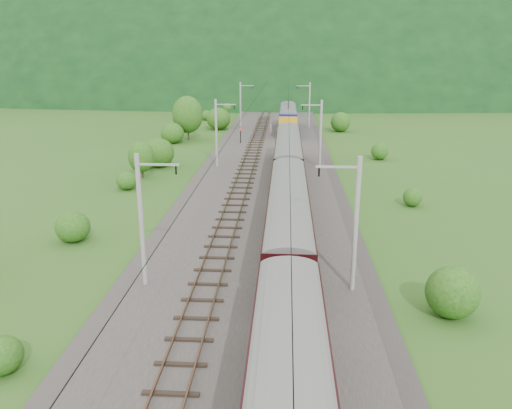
{
  "coord_description": "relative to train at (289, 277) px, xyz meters",
  "views": [
    {
      "loc": [
        2.16,
        -26.98,
        13.87
      ],
      "look_at": [
        -0.05,
        9.13,
        2.6
      ],
      "focal_mm": 35.0,
      "sensor_mm": 36.0,
      "label": 1
    }
  ],
  "objects": [
    {
      "name": "ground",
      "position": [
        -2.4,
        5.15,
        -3.44
      ],
      "size": [
        600.0,
        600.0,
        0.0
      ],
      "primitive_type": "plane",
      "color": "#2A571B",
      "rests_on": "ground"
    },
    {
      "name": "railbed",
      "position": [
        -2.4,
        15.15,
        -3.29
      ],
      "size": [
        14.0,
        220.0,
        0.3
      ],
      "primitive_type": "cube",
      "color": "#38332D",
      "rests_on": "ground"
    },
    {
      "name": "track_left",
      "position": [
        -4.8,
        15.15,
        -3.07
      ],
      "size": [
        2.4,
        220.0,
        0.27
      ],
      "color": "#533523",
      "rests_on": "railbed"
    },
    {
      "name": "track_right",
      "position": [
        0.0,
        15.15,
        -3.07
      ],
      "size": [
        2.4,
        220.0,
        0.27
      ],
      "color": "#533523",
      "rests_on": "railbed"
    },
    {
      "name": "catenary_left",
      "position": [
        -8.52,
        37.15,
        1.06
      ],
      "size": [
        2.54,
        192.28,
        8.0
      ],
      "color": "gray",
      "rests_on": "railbed"
    },
    {
      "name": "catenary_right",
      "position": [
        3.72,
        37.15,
        1.06
      ],
      "size": [
        2.54,
        192.28,
        8.0
      ],
      "color": "gray",
      "rests_on": "railbed"
    },
    {
      "name": "overhead_wires",
      "position": [
        -2.4,
        15.15,
        3.66
      ],
      "size": [
        4.83,
        198.0,
        0.03
      ],
      "color": "black",
      "rests_on": "ground"
    },
    {
      "name": "mountain_main",
      "position": [
        -2.4,
        265.15,
        -3.44
      ],
      "size": [
        504.0,
        360.0,
        244.0
      ],
      "primitive_type": "ellipsoid",
      "color": "black",
      "rests_on": "ground"
    },
    {
      "name": "mountain_ridge",
      "position": [
        -122.4,
        305.15,
        -3.44
      ],
      "size": [
        336.0,
        280.0,
        132.0
      ],
      "primitive_type": "ellipsoid",
      "color": "black",
      "rests_on": "ground"
    },
    {
      "name": "train",
      "position": [
        0.0,
        0.0,
        0.0
      ],
      "size": [
        2.89,
        138.84,
        5.02
      ],
      "color": "black",
      "rests_on": "ground"
    },
    {
      "name": "hazard_post_near",
      "position": [
        -2.81,
        61.38,
        -2.34
      ],
      "size": [
        0.17,
        0.17,
        1.6
      ],
      "primitive_type": "cylinder",
      "color": "red",
      "rests_on": "railbed"
    },
    {
      "name": "hazard_post_far",
      "position": [
        -1.72,
        58.98,
        -2.4
      ],
      "size": [
        0.16,
        0.16,
        1.47
      ],
      "primitive_type": "cylinder",
      "color": "red",
      "rests_on": "railbed"
    },
    {
      "name": "signal",
      "position": [
        -7.15,
        52.95,
        -1.89
      ],
      "size": [
        0.24,
        0.24,
        2.13
      ],
      "color": "black",
      "rests_on": "railbed"
    },
    {
      "name": "vegetation_left",
      "position": [
        -15.99,
        29.87,
        -0.85
      ],
      "size": [
        13.01,
        142.44,
        6.95
      ],
      "color": "#154612",
      "rests_on": "ground"
    },
    {
      "name": "vegetation_right",
      "position": [
        10.25,
        14.99,
        -2.04
      ],
      "size": [
        6.36,
        107.0,
        3.14
      ],
      "color": "#154612",
      "rests_on": "ground"
    }
  ]
}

